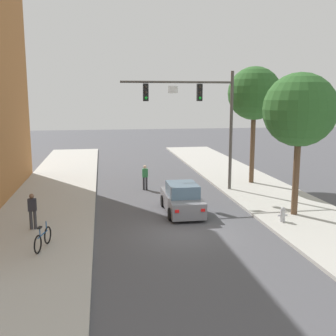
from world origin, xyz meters
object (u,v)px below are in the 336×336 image
Objects in this scene: pedestrian_sidewalk_left_walker at (32,209)px; pedestrian_crossing_road at (145,176)px; fire_hydrant at (283,214)px; street_tree_second at (254,94)px; bicycle_leaning at (43,239)px; traffic_signal_mast at (201,108)px; street_tree_nearest at (300,110)px; car_lead_grey at (182,199)px.

pedestrian_sidewalk_left_walker is 9.67m from pedestrian_crossing_road.
street_tree_second reaches higher than fire_hydrant.
traffic_signal_mast is at bearing 46.25° from bicycle_leaning.
pedestrian_sidewalk_left_walker is 11.67m from fire_hydrant.
street_tree_nearest is 7.86m from street_tree_second.
street_tree_nearest reaches higher than car_lead_grey.
bicycle_leaning is 17.50m from street_tree_second.
pedestrian_sidewalk_left_walker is at bearing -148.98° from street_tree_second.
street_tree_nearest is (11.99, 2.83, 4.87)m from bicycle_leaning.
street_tree_second is (7.53, 0.44, 5.35)m from pedestrian_crossing_road.
pedestrian_sidewalk_left_walker is (-7.26, -2.01, 0.34)m from car_lead_grey.
car_lead_grey is 2.45× the size of bicycle_leaning.
traffic_signal_mast is at bearing 119.79° from street_tree_nearest.
car_lead_grey is 2.59× the size of pedestrian_crossing_road.
pedestrian_crossing_road is at bearing 103.42° from car_lead_grey.
street_tree_nearest is at bearing -95.02° from street_tree_second.
bicycle_leaning is at bearing -170.80° from fire_hydrant.
bicycle_leaning is (0.77, -2.54, -0.52)m from pedestrian_sidewalk_left_walker.
pedestrian_crossing_road is at bearing 132.98° from street_tree_nearest.
street_tree_second is at bearing 39.95° from bicycle_leaning.
fire_hydrant is at bearing -32.51° from car_lead_grey.
car_lead_grey reaches higher than bicycle_leaning.
pedestrian_crossing_road reaches higher than bicycle_leaning.
street_tree_nearest is at bearing -47.02° from pedestrian_crossing_road.
street_tree_nearest is (12.76, 0.30, 4.35)m from pedestrian_sidewalk_left_walker.
street_tree_nearest reaches higher than pedestrian_crossing_road.
street_tree_nearest is at bearing 1.33° from pedestrian_sidewalk_left_walker.
bicycle_leaning is at bearing -140.05° from street_tree_second.
fire_hydrant is (11.63, -0.77, -0.56)m from pedestrian_sidewalk_left_walker.
car_lead_grey is 0.53× the size of street_tree_second.
pedestrian_sidewalk_left_walker reaches higher than car_lead_grey.
street_tree_second is at bearing 44.46° from car_lead_grey.
traffic_signal_mast reaches higher than pedestrian_crossing_road.
traffic_signal_mast is 4.57× the size of pedestrian_crossing_road.
street_tree_nearest is (5.50, -1.71, 4.69)m from car_lead_grey.
bicycle_leaning is at bearing -166.71° from street_tree_nearest.
car_lead_grey is at bearing 15.50° from pedestrian_sidewalk_left_walker.
fire_hydrant is at bearing -3.81° from pedestrian_sidewalk_left_walker.
car_lead_grey is 7.93m from bicycle_leaning.
car_lead_grey is 5.90× the size of fire_hydrant.
street_tree_nearest reaches higher than bicycle_leaning.
bicycle_leaning is at bearing -73.17° from pedestrian_sidewalk_left_walker.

